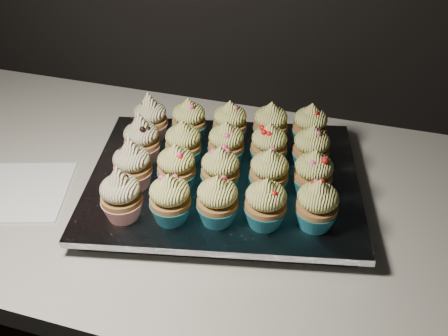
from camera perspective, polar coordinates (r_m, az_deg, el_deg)
name	(u,v)px	position (r m, az deg, el deg)	size (l,w,h in m)	color
worktop	(274,210)	(0.86, 5.68, -4.80)	(2.44, 0.64, 0.04)	beige
napkin	(21,191)	(0.93, -22.22, -2.49)	(0.16, 0.16, 0.00)	white
baking_tray	(224,186)	(0.86, 0.00, -2.08)	(0.42, 0.32, 0.02)	black
foil_lining	(224,178)	(0.85, 0.00, -1.19)	(0.45, 0.35, 0.01)	silver
cupcake_0	(121,195)	(0.76, -11.69, -3.08)	(0.06, 0.06, 0.10)	red
cupcake_1	(170,199)	(0.74, -6.17, -3.54)	(0.06, 0.06, 0.08)	#1C7285
cupcake_2	(218,200)	(0.74, -0.74, -3.73)	(0.06, 0.06, 0.08)	#1C7285
cupcake_3	(266,203)	(0.73, 4.78, -4.06)	(0.06, 0.06, 0.08)	#1C7285
cupcake_4	(317,205)	(0.74, 10.59, -4.18)	(0.06, 0.06, 0.08)	#1C7285
cupcake_5	(132,165)	(0.81, -10.43, 0.32)	(0.06, 0.06, 0.10)	red
cupcake_6	(176,168)	(0.80, -5.45, 0.02)	(0.06, 0.06, 0.08)	#1C7285
cupcake_7	(220,171)	(0.79, -0.43, -0.29)	(0.06, 0.06, 0.08)	#1C7285
cupcake_8	(269,173)	(0.79, 5.17, -0.56)	(0.06, 0.06, 0.08)	#1C7285
cupcake_9	(313,174)	(0.80, 10.16, -0.69)	(0.06, 0.06, 0.08)	#1C7285
cupcake_10	(142,140)	(0.87, -9.39, 3.19)	(0.06, 0.06, 0.10)	red
cupcake_11	(183,144)	(0.86, -4.67, 2.76)	(0.06, 0.06, 0.08)	#1C7285
cupcake_12	(226,144)	(0.85, 0.25, 2.74)	(0.06, 0.06, 0.08)	#1C7285
cupcake_13	(269,146)	(0.85, 5.15, 2.52)	(0.06, 0.06, 0.08)	#1C7285
cupcake_14	(311,149)	(0.85, 9.94, 2.18)	(0.06, 0.06, 0.08)	#1C7285
cupcake_15	(150,118)	(0.93, -8.43, 5.63)	(0.06, 0.06, 0.10)	red
cupcake_16	(189,121)	(0.92, -4.03, 5.42)	(0.06, 0.06, 0.08)	#1C7285
cupcake_17	(230,123)	(0.91, 0.69, 5.14)	(0.06, 0.06, 0.08)	#1C7285
cupcake_18	(271,124)	(0.91, 5.34, 4.97)	(0.06, 0.06, 0.08)	#1C7285
cupcake_19	(310,126)	(0.91, 9.80, 4.76)	(0.06, 0.06, 0.08)	#1C7285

